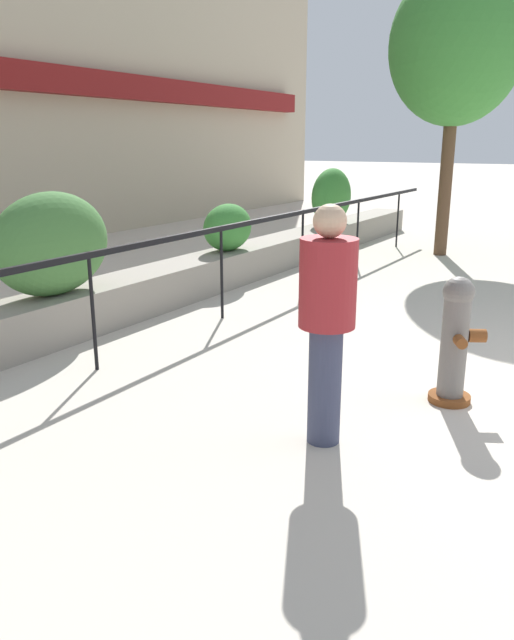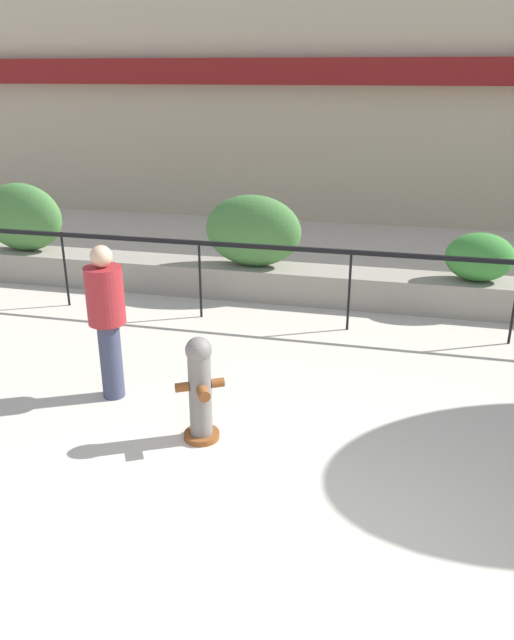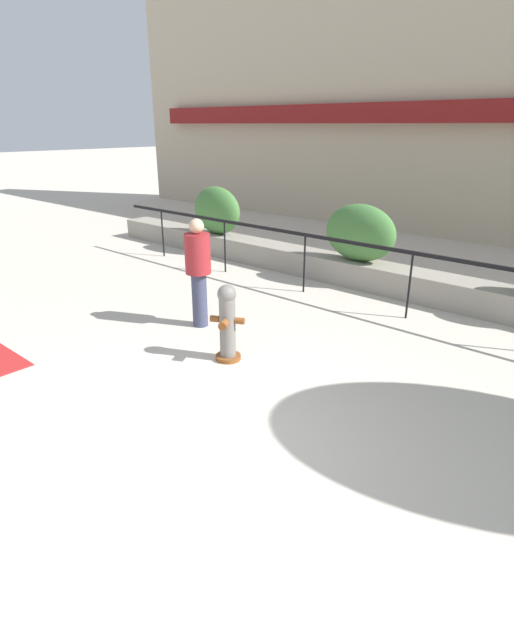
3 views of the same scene
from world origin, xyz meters
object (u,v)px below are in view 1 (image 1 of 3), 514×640
object	(u,v)px
hedge_bush_3	(332,196)
street_tree	(457,47)
hedge_bush_1	(52,244)
hedge_bush_2	(228,227)
pedestrian	(327,312)
fire_hydrant	(455,339)

from	to	relation	value
hedge_bush_3	street_tree	size ratio (longest dim) A/B	0.26
hedge_bush_1	hedge_bush_3	distance (m)	7.15
hedge_bush_1	hedge_bush_2	distance (m)	3.40
hedge_bush_3	pedestrian	world-z (taller)	pedestrian
hedge_bush_2	pedestrian	bearing A→B (deg)	-138.73
pedestrian	fire_hydrant	bearing A→B (deg)	-26.37
hedge_bush_2	hedge_bush_3	xyz separation A→B (m)	(3.76, 0.00, 0.20)
fire_hydrant	pedestrian	xyz separation A→B (m)	(-1.22, 0.60, 0.44)
hedge_bush_3	pedestrian	distance (m)	8.67
fire_hydrant	street_tree	bearing A→B (deg)	16.29
hedge_bush_3	street_tree	world-z (taller)	street_tree
hedge_bush_2	pedestrian	distance (m)	5.49
hedge_bush_1	street_tree	world-z (taller)	street_tree
hedge_bush_1	pedestrian	size ratio (longest dim) A/B	0.88
hedge_bush_1	hedge_bush_3	world-z (taller)	hedge_bush_1
fire_hydrant	hedge_bush_2	bearing A→B (deg)	55.48
hedge_bush_1	fire_hydrant	distance (m)	4.28
hedge_bush_3	street_tree	distance (m)	3.47
hedge_bush_1	pedestrian	xyz separation A→B (m)	(-0.73, -3.62, -0.07)
hedge_bush_3	fire_hydrant	xyz separation A→B (m)	(-6.66, -4.22, -0.51)
hedge_bush_1	street_tree	distance (m)	8.34
hedge_bush_3	street_tree	bearing A→B (deg)	-78.24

